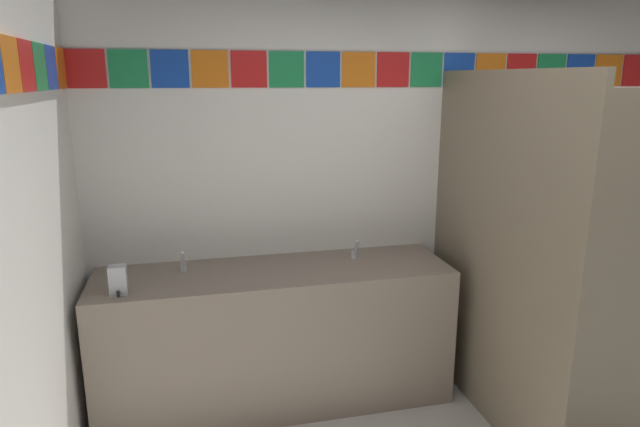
{
  "coord_description": "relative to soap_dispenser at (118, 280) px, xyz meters",
  "views": [
    {
      "loc": [
        -1.39,
        -1.62,
        1.99
      ],
      "look_at": [
        -0.73,
        1.17,
        1.27
      ],
      "focal_mm": 30.77,
      "sensor_mm": 36.0,
      "label": 1
    }
  ],
  "objects": [
    {
      "name": "wall_back",
      "position": [
        1.8,
        0.53,
        0.36
      ],
      "size": [
        4.1,
        0.09,
        2.6
      ],
      "color": "white",
      "rests_on": "ground_plane"
    },
    {
      "name": "stall_divider",
      "position": [
        2.22,
        -0.51,
        0.07
      ],
      "size": [
        0.92,
        1.47,
        2.03
      ],
      "color": "#726651",
      "rests_on": "ground_plane"
    },
    {
      "name": "soap_dispenser",
      "position": [
        0.0,
        0.0,
        0.0
      ],
      "size": [
        0.09,
        0.09,
        0.16
      ],
      "color": "#B7BABF",
      "rests_on": "vanity_counter"
    },
    {
      "name": "faucet_left",
      "position": [
        0.33,
        0.27,
        -0.03
      ],
      "size": [
        0.04,
        0.1,
        0.14
      ],
      "color": "silver",
      "rests_on": "vanity_counter"
    },
    {
      "name": "faucet_right",
      "position": [
        1.39,
        0.27,
        -0.03
      ],
      "size": [
        0.04,
        0.1,
        0.14
      ],
      "color": "silver",
      "rests_on": "vanity_counter"
    },
    {
      "name": "toilet",
      "position": [
        2.71,
        0.05,
        -0.64
      ],
      "size": [
        0.39,
        0.49,
        0.74
      ],
      "color": "white",
      "rests_on": "ground_plane"
    },
    {
      "name": "vanity_counter",
      "position": [
        0.86,
        0.18,
        -0.5
      ],
      "size": [
        2.12,
        0.61,
        0.86
      ],
      "color": "gray",
      "rests_on": "ground_plane"
    }
  ]
}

